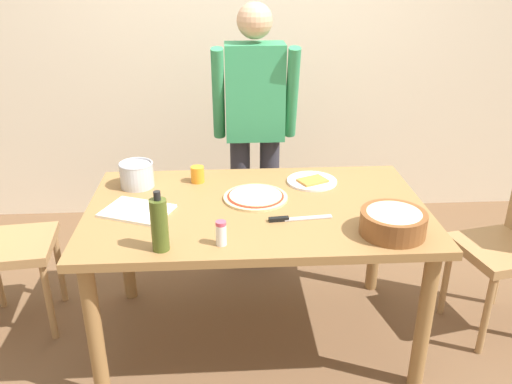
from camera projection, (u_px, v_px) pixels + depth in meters
ground at (257, 334)px, 2.82m from camera, size 8.00×8.00×0.00m
wall_back at (243, 40)px, 3.75m from camera, size 5.60×0.10×2.60m
dining_table at (257, 223)px, 2.55m from camera, size 1.60×0.96×0.76m
person_cook at (255, 123)px, 3.13m from camera, size 0.49×0.25×1.62m
pizza_raw_on_board at (256, 197)px, 2.58m from camera, size 0.31×0.31×0.02m
plate_with_slice at (312, 181)px, 2.77m from camera, size 0.26×0.26×0.02m
popcorn_bowl at (393, 221)px, 2.24m from camera, size 0.28×0.28×0.11m
olive_oil_bottle at (159, 224)px, 2.09m from camera, size 0.07×0.07×0.26m
steel_pot at (137, 174)px, 2.70m from camera, size 0.17×0.17×0.13m
cup_orange at (198, 174)px, 2.76m from camera, size 0.07×0.07×0.08m
salt_shaker at (221, 233)px, 2.15m from camera, size 0.04×0.04×0.11m
cutting_board_white at (137, 211)px, 2.45m from camera, size 0.36×0.32×0.01m
chef_knife at (293, 219)px, 2.37m from camera, size 0.29×0.06×0.02m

